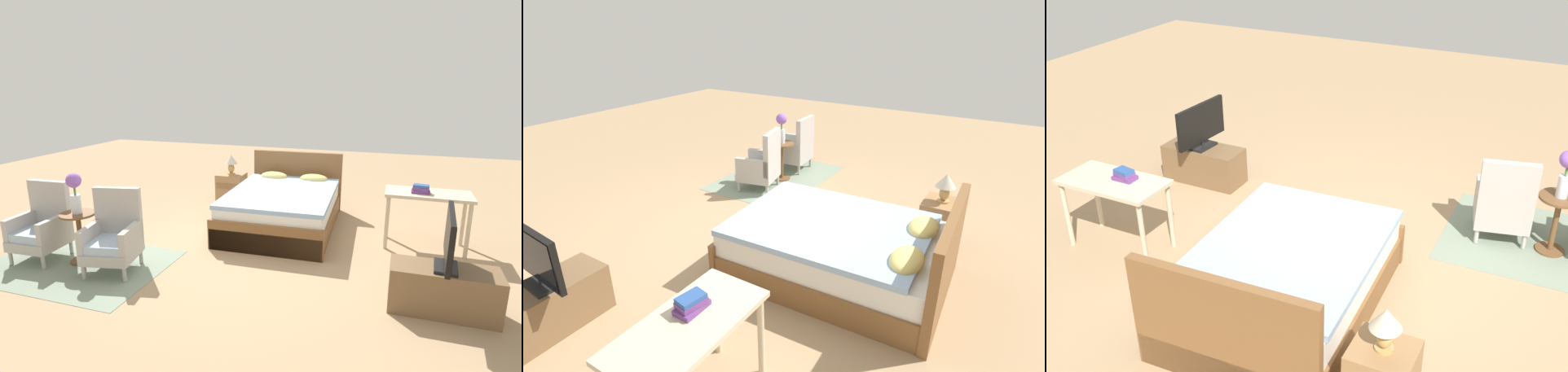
{
  "view_description": "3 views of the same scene",
  "coord_description": "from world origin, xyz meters",
  "views": [
    {
      "loc": [
        1.65,
        -4.54,
        2.11
      ],
      "look_at": [
        0.06,
        0.22,
        0.8
      ],
      "focal_mm": 28.0,
      "sensor_mm": 36.0,
      "label": 1
    },
    {
      "loc": [
        3.47,
        2.36,
        2.48
      ],
      "look_at": [
        -0.05,
        0.18,
        0.74
      ],
      "focal_mm": 28.0,
      "sensor_mm": 36.0,
      "label": 2
    },
    {
      "loc": [
        -1.84,
        4.7,
        3.37
      ],
      "look_at": [
        0.29,
        0.28,
        0.83
      ],
      "focal_mm": 42.0,
      "sensor_mm": 36.0,
      "label": 3
    }
  ],
  "objects": [
    {
      "name": "armchair_by_window_left",
      "position": [
        -2.32,
        -0.98,
        0.38
      ],
      "size": [
        0.57,
        0.57,
        0.92
      ],
      "color": "#ADA8A3",
      "rests_on": "floor_rug"
    },
    {
      "name": "book_stack",
      "position": [
        2.0,
        0.76,
        0.79
      ],
      "size": [
        0.22,
        0.16,
        0.11
      ],
      "color": "#66387A",
      "rests_on": "vanity_desk"
    },
    {
      "name": "bed",
      "position": [
        0.16,
        1.0,
        0.3
      ],
      "size": [
        1.57,
        2.19,
        0.96
      ],
      "color": "brown",
      "rests_on": "ground_plane"
    },
    {
      "name": "side_table",
      "position": [
        -1.8,
        -0.95,
        0.38
      ],
      "size": [
        0.4,
        0.4,
        0.61
      ],
      "color": "brown",
      "rests_on": "ground_plane"
    },
    {
      "name": "vanity_desk",
      "position": [
        2.1,
        0.82,
        0.63
      ],
      "size": [
        1.04,
        0.52,
        0.74
      ],
      "color": "beige",
      "rests_on": "ground_plane"
    },
    {
      "name": "table_lamp",
      "position": [
        -0.96,
        1.71,
        0.78
      ],
      "size": [
        0.22,
        0.22,
        0.33
      ],
      "color": "tan",
      "rests_on": "nightstand"
    },
    {
      "name": "ground_plane",
      "position": [
        0.0,
        0.0,
        0.0
      ],
      "size": [
        16.0,
        16.0,
        0.0
      ],
      "primitive_type": "plane",
      "color": "#A38460"
    },
    {
      "name": "tv_flatscreen",
      "position": [
        2.18,
        -0.77,
        0.72
      ],
      "size": [
        0.22,
        0.8,
        0.54
      ],
      "color": "black",
      "rests_on": "tv_stand"
    },
    {
      "name": "nightstand",
      "position": [
        -0.96,
        1.71,
        0.28
      ],
      "size": [
        0.44,
        0.41,
        0.56
      ],
      "color": "#997047",
      "rests_on": "ground_plane"
    },
    {
      "name": "armchair_by_window_right",
      "position": [
        -1.29,
        -0.98,
        0.38
      ],
      "size": [
        0.64,
        0.64,
        0.92
      ],
      "color": "#ADA8A3",
      "rests_on": "floor_rug"
    },
    {
      "name": "floor_rug",
      "position": [
        -1.8,
        -1.04,
        0.0
      ],
      "size": [
        2.1,
        1.5,
        0.01
      ],
      "color": "gray",
      "rests_on": "ground_plane"
    },
    {
      "name": "tv_stand",
      "position": [
        2.18,
        -0.77,
        0.22
      ],
      "size": [
        0.96,
        0.4,
        0.44
      ],
      "color": "brown",
      "rests_on": "ground_plane"
    },
    {
      "name": "flower_vase",
      "position": [
        -1.8,
        -0.95,
        0.9
      ],
      "size": [
        0.17,
        0.17,
        0.48
      ],
      "color": "silver",
      "rests_on": "side_table"
    }
  ]
}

